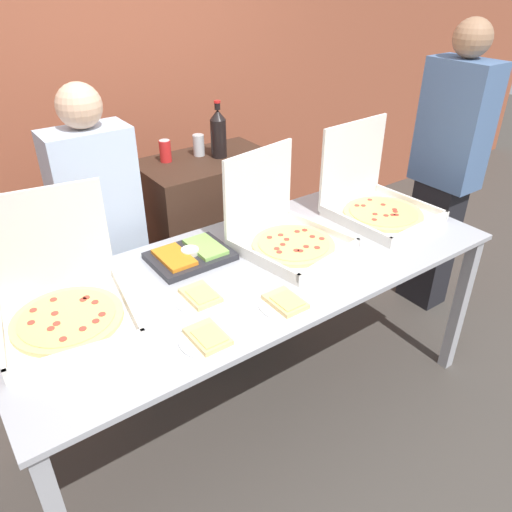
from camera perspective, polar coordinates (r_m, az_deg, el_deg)
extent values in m
plane|color=#423D38|center=(2.86, 0.00, -16.39)|extent=(16.00, 16.00, 0.00)
cube|color=#9E5138|center=(3.54, -17.18, 18.16)|extent=(10.00, 0.06, 2.80)
cube|color=#A8AAB2|center=(2.29, 0.00, -1.34)|extent=(2.30, 0.93, 0.02)
cube|color=#A8AAB2|center=(3.02, 22.23, -5.32)|extent=(0.06, 0.06, 0.86)
cube|color=#A8AAB2|center=(2.60, -26.72, -13.15)|extent=(0.06, 0.06, 0.86)
cube|color=#A8AAB2|center=(3.43, 10.94, 1.11)|extent=(0.06, 0.06, 0.86)
cube|color=silver|center=(2.41, 4.29, 0.89)|extent=(0.52, 0.52, 0.02)
cube|color=silver|center=(2.28, 8.47, -0.37)|extent=(0.45, 0.09, 0.04)
cube|color=silver|center=(2.25, 0.70, -0.42)|extent=(0.09, 0.45, 0.04)
cube|color=silver|center=(2.55, 7.52, 3.21)|extent=(0.09, 0.45, 0.04)
cube|color=silver|center=(2.45, 0.31, 7.37)|extent=(0.45, 0.09, 0.43)
cylinder|color=#E5C17A|center=(2.40, 4.31, 1.28)|extent=(0.40, 0.40, 0.02)
cylinder|color=#EFCC70|center=(2.39, 4.32, 1.51)|extent=(0.34, 0.34, 0.00)
cylinder|color=#C13D2D|center=(2.45, 6.50, 2.20)|extent=(0.03, 0.03, 0.00)
cylinder|color=#C13D2D|center=(2.51, 5.58, 2.96)|extent=(0.03, 0.03, 0.00)
cylinder|color=#C13D2D|center=(2.49, 4.73, 2.81)|extent=(0.03, 0.03, 0.00)
cylinder|color=#C13D2D|center=(2.45, 2.84, 2.43)|extent=(0.03, 0.03, 0.00)
cylinder|color=#C13D2D|center=(2.42, 3.52, 1.92)|extent=(0.03, 0.03, 0.00)
cylinder|color=#C13D2D|center=(2.43, 1.55, 2.14)|extent=(0.03, 0.03, 0.00)
cylinder|color=#C13D2D|center=(2.37, 3.07, 1.33)|extent=(0.03, 0.03, 0.00)
cylinder|color=#C13D2D|center=(2.34, 2.39, 0.85)|extent=(0.03, 0.03, 0.00)
cylinder|color=#C13D2D|center=(2.31, 2.68, 0.46)|extent=(0.03, 0.03, 0.00)
cylinder|color=#C13D2D|center=(2.33, 4.63, 0.65)|extent=(0.03, 0.03, 0.00)
cylinder|color=#C13D2D|center=(2.32, 5.10, 0.60)|extent=(0.03, 0.03, 0.00)
cylinder|color=#C13D2D|center=(2.36, 5.75, 1.09)|extent=(0.03, 0.03, 0.00)
cylinder|color=#C13D2D|center=(2.36, 7.00, 0.97)|extent=(0.03, 0.03, 0.00)
cylinder|color=#C13D2D|center=(2.44, 7.53, 1.99)|extent=(0.03, 0.03, 0.00)
cube|color=silver|center=(2.06, -20.63, -7.17)|extent=(0.54, 0.54, 0.02)
cube|color=silver|center=(1.85, -19.71, -10.43)|extent=(0.47, 0.09, 0.04)
cube|color=silver|center=(2.05, -27.11, -7.97)|extent=(0.09, 0.47, 0.04)
cube|color=silver|center=(2.06, -14.53, -4.96)|extent=(0.09, 0.47, 0.04)
cube|color=silver|center=(2.14, -22.76, 1.56)|extent=(0.47, 0.09, 0.45)
cylinder|color=#E5C17A|center=(2.04, -20.73, -6.75)|extent=(0.42, 0.42, 0.02)
cylinder|color=#EFCC70|center=(2.04, -20.79, -6.50)|extent=(0.36, 0.36, 0.00)
cylinder|color=#C13D2D|center=(2.08, -17.92, -5.04)|extent=(0.03, 0.03, 0.00)
cylinder|color=#C13D2D|center=(2.11, -18.83, -4.51)|extent=(0.03, 0.03, 0.00)
cylinder|color=#C13D2D|center=(2.11, -19.16, -4.73)|extent=(0.03, 0.03, 0.00)
cylinder|color=#C13D2D|center=(2.15, -22.14, -4.63)|extent=(0.03, 0.03, 0.00)
cylinder|color=#C13D2D|center=(2.07, -22.01, -6.10)|extent=(0.03, 0.03, 0.00)
cylinder|color=#C13D2D|center=(2.12, -24.11, -5.67)|extent=(0.03, 0.03, 0.00)
cylinder|color=#C13D2D|center=(2.05, -24.32, -6.95)|extent=(0.03, 0.03, 0.00)
cylinder|color=#C13D2D|center=(1.99, -22.41, -7.68)|extent=(0.03, 0.03, 0.00)
cylinder|color=#C13D2D|center=(2.01, -21.83, -7.18)|extent=(0.03, 0.03, 0.00)
cylinder|color=#C13D2D|center=(1.93, -21.19, -8.84)|extent=(0.03, 0.03, 0.00)
cylinder|color=#C13D2D|center=(1.95, -19.19, -7.86)|extent=(0.03, 0.03, 0.00)
cylinder|color=#C13D2D|center=(1.97, -17.85, -7.09)|extent=(0.03, 0.03, 0.00)
cylinder|color=#C13D2D|center=(2.00, -17.14, -6.44)|extent=(0.03, 0.03, 0.00)
cube|color=silver|center=(2.79, 14.28, 4.37)|extent=(0.50, 0.50, 0.02)
cube|color=silver|center=(2.66, 18.23, 3.14)|extent=(0.48, 0.04, 0.04)
cube|color=silver|center=(2.61, 11.18, 3.61)|extent=(0.04, 0.48, 0.04)
cube|color=silver|center=(2.95, 17.18, 6.08)|extent=(0.04, 0.48, 0.04)
cube|color=silver|center=(2.84, 10.97, 10.48)|extent=(0.48, 0.04, 0.46)
cylinder|color=#E5C17A|center=(2.78, 14.33, 4.72)|extent=(0.42, 0.42, 0.02)
cylinder|color=#EFCC70|center=(2.78, 14.36, 4.93)|extent=(0.36, 0.36, 0.00)
cylinder|color=#C13D2D|center=(2.81, 15.56, 5.15)|extent=(0.03, 0.03, 0.00)
cylinder|color=#C13D2D|center=(2.85, 14.32, 5.72)|extent=(0.03, 0.03, 0.00)
cylinder|color=#C13D2D|center=(2.90, 12.89, 6.29)|extent=(0.03, 0.03, 0.00)
cylinder|color=#C13D2D|center=(2.82, 12.16, 5.66)|extent=(0.03, 0.03, 0.00)
cylinder|color=#C13D2D|center=(2.81, 11.46, 5.69)|extent=(0.03, 0.03, 0.00)
cylinder|color=#C13D2D|center=(2.73, 13.45, 4.69)|extent=(0.03, 0.03, 0.00)
cylinder|color=#C13D2D|center=(2.67, 13.37, 4.08)|extent=(0.03, 0.03, 0.00)
cylinder|color=#C13D2D|center=(2.73, 14.63, 4.50)|extent=(0.03, 0.03, 0.00)
cylinder|color=#C13D2D|center=(2.75, 15.36, 4.56)|extent=(0.03, 0.03, 0.00)
cylinder|color=#C13D2D|center=(2.75, 15.74, 4.55)|extent=(0.03, 0.03, 0.00)
cylinder|color=#C13D2D|center=(2.79, 15.63, 4.91)|extent=(0.03, 0.03, 0.00)
cylinder|color=white|center=(1.87, -5.52, -9.46)|extent=(0.22, 0.22, 0.01)
cube|color=#E5C17A|center=(1.86, -5.54, -9.15)|extent=(0.12, 0.17, 0.02)
cube|color=#EFCC70|center=(1.85, -5.35, -9.07)|extent=(0.09, 0.12, 0.01)
cylinder|color=white|center=(2.08, -6.35, -4.77)|extent=(0.22, 0.22, 0.01)
cube|color=#E5C17A|center=(2.07, -6.37, -4.47)|extent=(0.12, 0.17, 0.02)
cube|color=#EFCC70|center=(2.06, -6.21, -4.37)|extent=(0.09, 0.12, 0.01)
cylinder|color=white|center=(2.04, 3.37, -5.52)|extent=(0.22, 0.22, 0.01)
cube|color=#E5C17A|center=(2.03, 3.38, -5.23)|extent=(0.12, 0.17, 0.02)
cube|color=#EFCC70|center=(2.01, 3.61, -5.12)|extent=(0.09, 0.12, 0.01)
cube|color=#28282D|center=(2.35, -7.51, -0.03)|extent=(0.37, 0.28, 0.03)
cube|color=orange|center=(2.30, -9.33, -0.15)|extent=(0.13, 0.22, 0.02)
cube|color=#8CC65B|center=(2.37, -5.81, 1.04)|extent=(0.13, 0.22, 0.02)
cylinder|color=white|center=(2.33, -7.56, 0.54)|extent=(0.08, 0.08, 0.02)
cube|color=#382319|center=(3.18, -5.16, 1.57)|extent=(0.78, 0.49, 1.10)
cylinder|color=black|center=(2.95, -4.30, 13.26)|extent=(0.09, 0.09, 0.22)
cone|color=black|center=(2.91, -4.41, 15.81)|extent=(0.09, 0.09, 0.06)
cylinder|color=black|center=(2.90, -4.45, 16.70)|extent=(0.03, 0.03, 0.04)
cylinder|color=red|center=(2.90, -4.47, 17.17)|extent=(0.04, 0.04, 0.01)
cylinder|color=silver|center=(3.00, -6.57, 12.47)|extent=(0.07, 0.07, 0.12)
cylinder|color=silver|center=(2.98, -6.64, 13.60)|extent=(0.06, 0.06, 0.00)
cylinder|color=red|center=(2.93, -10.33, 11.72)|extent=(0.07, 0.07, 0.12)
cylinder|color=silver|center=(2.91, -10.44, 12.87)|extent=(0.06, 0.06, 0.00)
cube|color=slate|center=(2.92, -15.71, -6.21)|extent=(0.28, 0.20, 0.79)
cube|color=silver|center=(2.57, -17.94, 6.72)|extent=(0.40, 0.22, 0.65)
sphere|color=#D8AD8C|center=(2.44, -19.58, 15.88)|extent=(0.21, 0.21, 0.21)
cube|color=black|center=(3.58, 19.31, 1.35)|extent=(0.20, 0.28, 0.88)
cube|color=#4C6B99|center=(3.28, 21.77, 13.76)|extent=(0.22, 0.40, 0.74)
sphere|color=#9E7556|center=(3.19, 23.53, 21.90)|extent=(0.21, 0.21, 0.21)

